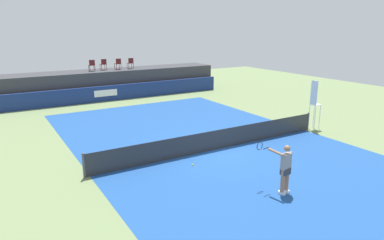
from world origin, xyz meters
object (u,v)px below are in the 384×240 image
(tennis_player, at_px, (285,167))
(spectator_chair_left, at_px, (103,64))
(spectator_chair_right, at_px, (130,63))
(net_post_far, at_px, (308,121))
(net_post_near, at_px, (84,165))
(spectator_chair_center, at_px, (118,63))
(tennis_ball, at_px, (193,165))
(spectator_chair_far_left, at_px, (92,65))
(umpire_chair, at_px, (314,102))

(tennis_player, bearing_deg, spectator_chair_left, 89.85)
(spectator_chair_right, height_order, net_post_far, spectator_chair_right)
(net_post_near, relative_size, net_post_far, 1.00)
(spectator_chair_left, bearing_deg, spectator_chair_center, -11.14)
(spectator_chair_center, distance_m, tennis_player, 20.19)
(spectator_chair_left, bearing_deg, spectator_chair_right, -7.12)
(spectator_chair_right, bearing_deg, spectator_chair_left, 172.88)
(tennis_ball, bearing_deg, spectator_chair_far_left, 88.35)
(spectator_chair_far_left, bearing_deg, tennis_player, -87.25)
(spectator_chair_left, bearing_deg, net_post_near, -110.14)
(spectator_chair_center, xyz_separation_m, umpire_chair, (5.96, -15.21, -1.11))
(spectator_chair_right, relative_size, net_post_near, 0.89)
(spectator_chair_center, relative_size, spectator_chair_right, 1.00)
(umpire_chair, height_order, net_post_far, umpire_chair)
(spectator_chair_center, bearing_deg, tennis_ball, -99.18)
(spectator_chair_left, height_order, tennis_ball, spectator_chair_left)
(spectator_chair_center, bearing_deg, umpire_chair, -68.59)
(spectator_chair_center, relative_size, net_post_far, 0.89)
(spectator_chair_left, xyz_separation_m, tennis_player, (-0.05, -20.31, -1.73))
(spectator_chair_right, bearing_deg, spectator_chair_center, 177.31)
(umpire_chair, distance_m, net_post_near, 12.83)
(tennis_ball, bearing_deg, net_post_far, 7.80)
(umpire_chair, xyz_separation_m, net_post_far, (-0.38, 0.00, -1.09))
(net_post_near, relative_size, tennis_ball, 14.71)
(spectator_chair_right, relative_size, tennis_ball, 13.06)
(spectator_chair_far_left, relative_size, net_post_near, 0.89)
(spectator_chair_far_left, distance_m, net_post_far, 17.18)
(spectator_chair_left, relative_size, tennis_ball, 13.06)
(net_post_near, distance_m, tennis_player, 7.44)
(tennis_player, relative_size, tennis_ball, 26.03)
(umpire_chair, relative_size, net_post_far, 2.76)
(tennis_player, bearing_deg, umpire_chair, 34.15)
(net_post_near, height_order, tennis_ball, net_post_near)
(net_post_near, bearing_deg, spectator_chair_center, 65.85)
(umpire_chair, xyz_separation_m, net_post_near, (-12.78, 0.00, -1.09))
(net_post_far, height_order, tennis_ball, net_post_far)
(spectator_chair_far_left, bearing_deg, spectator_chair_left, 14.59)
(spectator_chair_left, bearing_deg, spectator_chair_far_left, -165.41)
(spectator_chair_left, height_order, net_post_near, spectator_chair_left)
(net_post_far, distance_m, tennis_ball, 8.31)
(spectator_chair_center, height_order, spectator_chair_right, same)
(spectator_chair_far_left, bearing_deg, net_post_near, -107.03)
(spectator_chair_right, xyz_separation_m, net_post_far, (4.51, -15.16, -2.19))
(net_post_far, bearing_deg, net_post_near, 180.00)
(tennis_ball, bearing_deg, umpire_chair, 7.44)
(spectator_chair_left, xyz_separation_m, spectator_chair_right, (2.23, -0.28, 0.00))
(umpire_chair, distance_m, tennis_ball, 8.81)
(spectator_chair_left, relative_size, spectator_chair_right, 1.00)
(spectator_chair_right, bearing_deg, net_post_far, -73.42)
(spectator_chair_right, bearing_deg, umpire_chair, -72.11)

